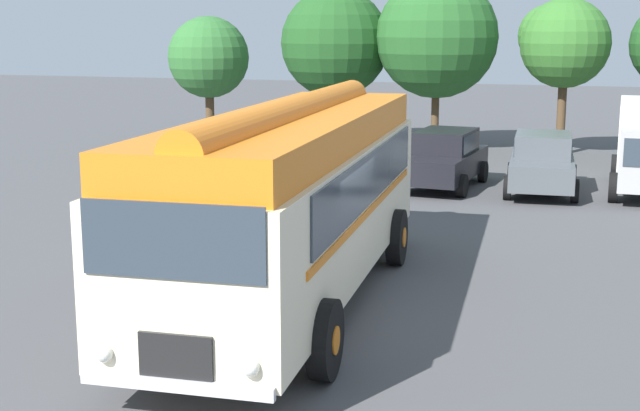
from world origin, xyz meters
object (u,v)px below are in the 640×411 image
(car_near_left, at_px, (257,151))
(car_mid_right, at_px, (444,158))
(vintage_bus, at_px, (293,194))
(car_far_right, at_px, (542,163))
(car_mid_left, at_px, (346,150))

(car_near_left, height_order, car_mid_right, same)
(vintage_bus, bearing_deg, car_far_right, 74.17)
(car_mid_right, bearing_deg, car_mid_left, 166.92)
(vintage_bus, xyz_separation_m, car_far_right, (3.34, 11.78, -1.05))
(car_mid_left, xyz_separation_m, car_mid_right, (3.19, -0.74, 0.00))
(vintage_bus, bearing_deg, car_mid_left, 101.80)
(car_mid_left, distance_m, car_mid_right, 3.27)
(car_mid_left, bearing_deg, vintage_bus, -78.20)
(vintage_bus, relative_size, car_mid_left, 2.34)
(car_mid_left, bearing_deg, car_far_right, -7.17)
(car_mid_right, bearing_deg, car_far_right, -0.19)
(car_mid_left, height_order, car_mid_right, same)
(car_near_left, xyz_separation_m, car_far_right, (8.52, 0.14, 0.00))
(car_near_left, xyz_separation_m, car_mid_right, (5.75, 0.15, 0.00))
(car_far_right, bearing_deg, car_mid_left, 172.83)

